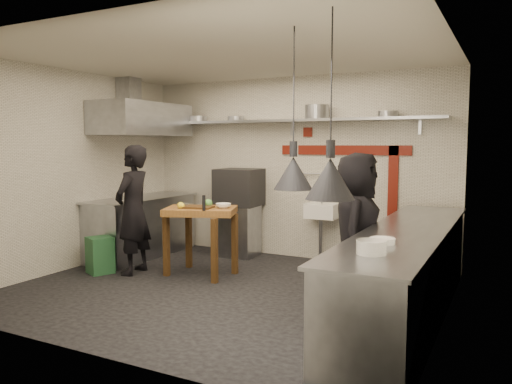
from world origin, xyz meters
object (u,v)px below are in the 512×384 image
at_px(chef_right, 356,230).
at_px(green_bin, 100,255).
at_px(combi_oven, 239,187).
at_px(chef_left, 133,210).
at_px(oven_stand, 238,231).
at_px(prep_table, 201,241).

bearing_deg(chef_right, green_bin, 84.61).
bearing_deg(combi_oven, chef_left, -117.62).
xyz_separation_m(oven_stand, green_bin, (-1.15, -1.81, -0.15)).
relative_size(oven_stand, prep_table, 0.87).
bearing_deg(oven_stand, chef_right, -36.37).
distance_m(oven_stand, prep_table, 1.26).
xyz_separation_m(prep_table, chef_left, (-0.86, -0.35, 0.42)).
relative_size(oven_stand, combi_oven, 1.22).
distance_m(combi_oven, green_bin, 2.34).
bearing_deg(prep_table, green_bin, -177.89).
bearing_deg(chef_right, chef_left, 81.35).
bearing_deg(prep_table, combi_oven, 74.04).
bearing_deg(chef_right, combi_oven, 46.32).
bearing_deg(combi_oven, oven_stand, -111.34).
bearing_deg(green_bin, oven_stand, 57.61).
relative_size(oven_stand, chef_left, 0.46).
xyz_separation_m(green_bin, chef_right, (3.50, 0.28, 0.59)).
relative_size(green_bin, chef_right, 0.30).
relative_size(combi_oven, prep_table, 0.71).
bearing_deg(prep_table, oven_stand, 74.60).
bearing_deg(oven_stand, green_bin, -125.62).
bearing_deg(combi_oven, green_bin, -125.43).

